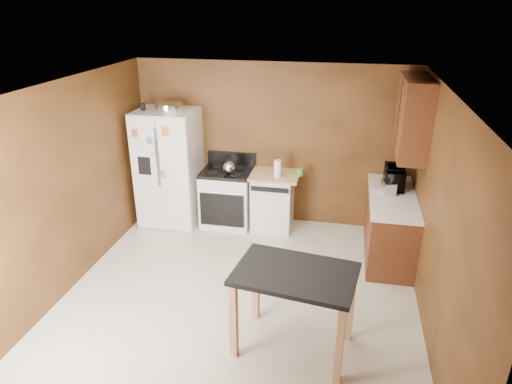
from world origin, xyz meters
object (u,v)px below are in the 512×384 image
(kettle, at_px, (229,168))
(gas_range, at_px, (227,197))
(paper_towel, at_px, (278,169))
(island, at_px, (295,284))
(green_canister, at_px, (300,172))
(dishwasher, at_px, (273,200))
(pen_cup, at_px, (143,107))
(microwave, at_px, (394,178))
(roasting_pan, at_px, (169,107))
(toaster, at_px, (388,187))
(refrigerator, at_px, (169,168))

(kettle, height_order, gas_range, gas_range)
(paper_towel, height_order, island, paper_towel)
(green_canister, bearing_deg, island, -84.38)
(dishwasher, bearing_deg, gas_range, -178.06)
(pen_cup, distance_m, paper_towel, 2.19)
(kettle, distance_m, microwave, 2.39)
(roasting_pan, distance_m, island, 3.58)
(dishwasher, bearing_deg, toaster, -15.06)
(green_canister, relative_size, gas_range, 0.10)
(roasting_pan, bearing_deg, dishwasher, 1.46)
(pen_cup, xyz_separation_m, gas_range, (1.22, 0.11, -1.39))
(kettle, xyz_separation_m, paper_towel, (0.73, 0.05, 0.02))
(green_canister, bearing_deg, paper_towel, -160.36)
(roasting_pan, distance_m, refrigerator, 0.95)
(microwave, xyz_separation_m, gas_range, (-2.46, 0.17, -0.57))
(toaster, relative_size, island, 0.19)
(green_canister, xyz_separation_m, dishwasher, (-0.40, -0.02, -0.49))
(roasting_pan, height_order, pen_cup, pen_cup)
(toaster, xyz_separation_m, microwave, (0.09, 0.25, 0.05))
(paper_towel, bearing_deg, roasting_pan, 178.02)
(pen_cup, distance_m, gas_range, 1.86)
(microwave, distance_m, dishwasher, 1.84)
(island, bearing_deg, dishwasher, 104.14)
(kettle, xyz_separation_m, dishwasher, (0.65, 0.15, -0.54))
(green_canister, distance_m, dishwasher, 0.63)
(paper_towel, xyz_separation_m, toaster, (1.57, -0.35, -0.03))
(kettle, xyz_separation_m, island, (1.31, -2.47, -0.23))
(gas_range, distance_m, island, 2.95)
(kettle, height_order, dishwasher, kettle)
(pen_cup, xyz_separation_m, refrigerator, (0.31, 0.05, -0.95))
(gas_range, bearing_deg, paper_towel, -5.19)
(microwave, bearing_deg, roasting_pan, 86.71)
(kettle, relative_size, island, 0.15)
(toaster, height_order, microwave, microwave)
(dishwasher, bearing_deg, microwave, -6.33)
(roasting_pan, bearing_deg, gas_range, 1.05)
(roasting_pan, distance_m, pen_cup, 0.39)
(green_canister, relative_size, microwave, 0.23)
(kettle, xyz_separation_m, microwave, (2.39, -0.04, 0.04))
(toaster, distance_m, dishwasher, 1.79)
(paper_towel, bearing_deg, green_canister, 19.64)
(pen_cup, bearing_deg, gas_range, 5.36)
(pen_cup, distance_m, toaster, 3.71)
(pen_cup, relative_size, refrigerator, 0.06)
(microwave, distance_m, refrigerator, 3.37)
(island, bearing_deg, refrigerator, 132.10)
(kettle, bearing_deg, green_canister, 9.10)
(paper_towel, height_order, green_canister, paper_towel)
(green_canister, height_order, refrigerator, refrigerator)
(pen_cup, bearing_deg, microwave, -0.84)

